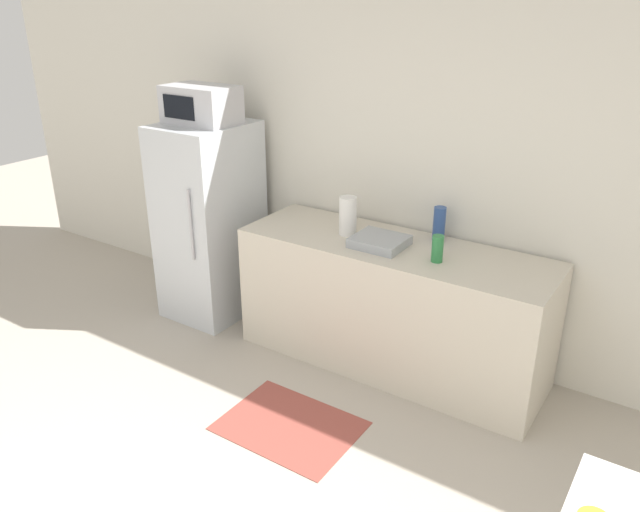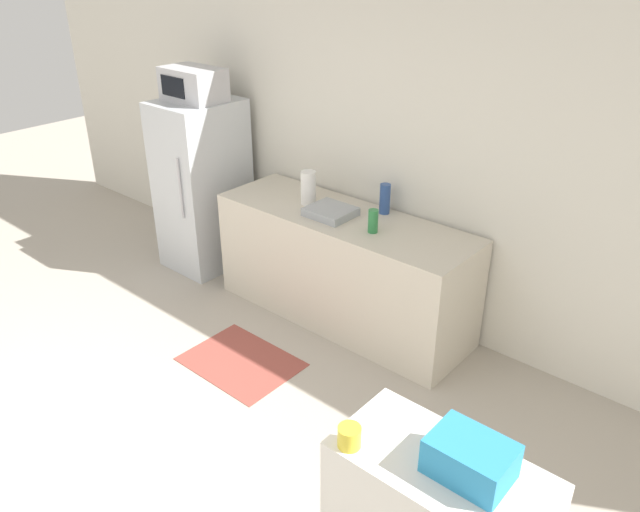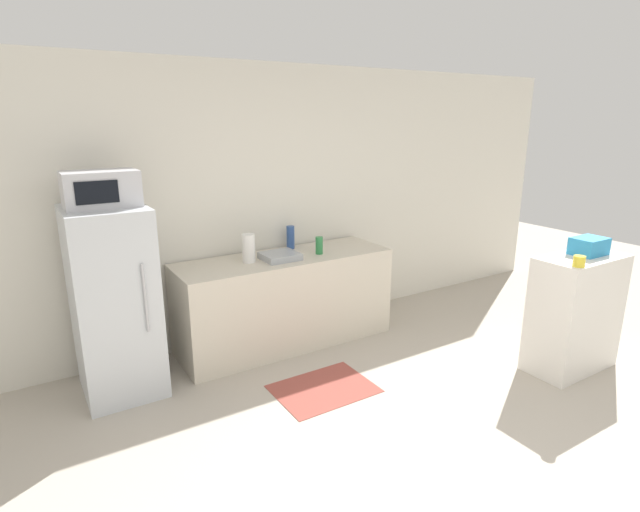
{
  "view_description": "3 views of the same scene",
  "coord_description": "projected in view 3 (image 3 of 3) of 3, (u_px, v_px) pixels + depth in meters",
  "views": [
    {
      "loc": [
        1.75,
        -0.63,
        2.35
      ],
      "look_at": [
        0.02,
        1.98,
        1.01
      ],
      "focal_mm": 35.0,
      "sensor_mm": 36.0,
      "label": 1
    },
    {
      "loc": [
        2.71,
        -0.6,
        2.68
      ],
      "look_at": [
        0.57,
        1.9,
        0.99
      ],
      "focal_mm": 35.0,
      "sensor_mm": 36.0,
      "label": 2
    },
    {
      "loc": [
        -1.96,
        -1.28,
        2.11
      ],
      "look_at": [
        0.16,
        2.11,
        1.0
      ],
      "focal_mm": 28.0,
      "sensor_mm": 36.0,
      "label": 3
    }
  ],
  "objects": [
    {
      "name": "basket",
      "position": [
        589.0,
        246.0,
        4.15
      ],
      "size": [
        0.28,
        0.21,
        0.14
      ],
      "primitive_type": "cube",
      "color": "#2D8EC6",
      "rests_on": "shelf_cabinet"
    },
    {
      "name": "wall_back",
      "position": [
        253.0,
        205.0,
        4.77
      ],
      "size": [
        8.0,
        0.06,
        2.6
      ],
      "primitive_type": "cube",
      "color": "silver",
      "rests_on": "ground_plane"
    },
    {
      "name": "bottle_short",
      "position": [
        319.0,
        245.0,
        4.7
      ],
      "size": [
        0.07,
        0.07,
        0.16
      ],
      "primitive_type": "cylinder",
      "color": "#2D7F42",
      "rests_on": "counter"
    },
    {
      "name": "refrigerator",
      "position": [
        114.0,
        302.0,
        3.83
      ],
      "size": [
        0.58,
        0.7,
        1.48
      ],
      "color": "silver",
      "rests_on": "ground_plane"
    },
    {
      "name": "kitchen_rug",
      "position": [
        324.0,
        388.0,
        4.01
      ],
      "size": [
        0.78,
        0.59,
        0.01
      ],
      "primitive_type": "cube",
      "color": "#99473D",
      "rests_on": "ground_plane"
    },
    {
      "name": "jar",
      "position": [
        579.0,
        261.0,
        3.82
      ],
      "size": [
        0.09,
        0.09,
        0.09
      ],
      "primitive_type": "cylinder",
      "color": "yellow",
      "rests_on": "shelf_cabinet"
    },
    {
      "name": "counter",
      "position": [
        285.0,
        300.0,
        4.75
      ],
      "size": [
        2.04,
        0.66,
        0.86
      ],
      "primitive_type": "cube",
      "color": "beige",
      "rests_on": "ground_plane"
    },
    {
      "name": "sink_basin",
      "position": [
        280.0,
        256.0,
        4.54
      ],
      "size": [
        0.32,
        0.29,
        0.06
      ],
      "primitive_type": "cube",
      "color": "#9EA3A8",
      "rests_on": "counter"
    },
    {
      "name": "bottle_tall",
      "position": [
        290.0,
        237.0,
        4.89
      ],
      "size": [
        0.08,
        0.08,
        0.22
      ],
      "primitive_type": "cylinder",
      "color": "#2D4C8C",
      "rests_on": "counter"
    },
    {
      "name": "paper_towel_roll",
      "position": [
        249.0,
        248.0,
        4.42
      ],
      "size": [
        0.12,
        0.12,
        0.26
      ],
      "primitive_type": "cylinder",
      "color": "white",
      "rests_on": "counter"
    },
    {
      "name": "microwave",
      "position": [
        101.0,
        189.0,
        3.6
      ],
      "size": [
        0.51,
        0.34,
        0.26
      ],
      "color": "#BCBCC1",
      "rests_on": "refrigerator"
    },
    {
      "name": "shelf_cabinet",
      "position": [
        575.0,
        313.0,
        4.24
      ],
      "size": [
        0.8,
        0.42,
        1.0
      ],
      "primitive_type": "cube",
      "color": "white",
      "rests_on": "ground_plane"
    }
  ]
}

